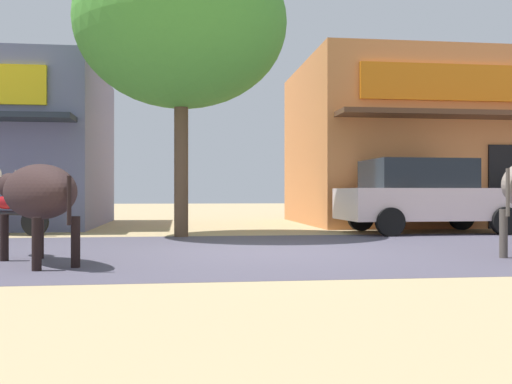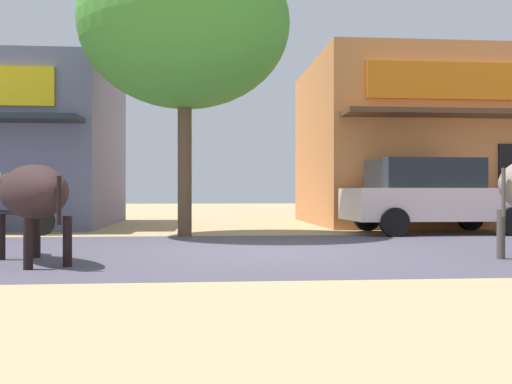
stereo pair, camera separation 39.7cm
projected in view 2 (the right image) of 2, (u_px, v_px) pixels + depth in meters
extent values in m
plane|color=tan|center=(262.00, 251.00, 9.10)|extent=(80.00, 80.00, 0.00)
cube|color=#4B4656|center=(262.00, 250.00, 9.10)|extent=(72.00, 6.27, 0.00)
cube|color=#D58148|center=(443.00, 145.00, 17.33)|extent=(7.92, 5.90, 4.65)
cube|color=orange|center=(493.00, 82.00, 14.33)|extent=(6.34, 0.10, 0.90)
cube|color=brown|center=(502.00, 114.00, 13.94)|extent=(7.61, 0.90, 0.12)
cylinder|color=brown|center=(185.00, 164.00, 12.07)|extent=(0.29, 0.29, 2.97)
ellipsoid|color=#489634|center=(185.00, 24.00, 12.07)|extent=(4.34, 4.34, 3.47)
cube|color=beige|center=(436.00, 204.00, 12.99)|extent=(3.99, 1.94, 0.70)
cube|color=#1E2328|center=(423.00, 174.00, 12.95)|extent=(2.21, 1.74, 0.64)
cylinder|color=black|center=(470.00, 218.00, 14.05)|extent=(0.60, 0.20, 0.60)
cylinder|color=black|center=(512.00, 221.00, 12.23)|extent=(0.60, 0.20, 0.60)
cylinder|color=black|center=(367.00, 218.00, 13.74)|extent=(0.60, 0.20, 0.60)
cylinder|color=black|center=(394.00, 222.00, 11.93)|extent=(0.60, 0.20, 0.60)
cylinder|color=black|center=(42.00, 221.00, 12.31)|extent=(0.59, 0.26, 0.60)
cylinder|color=black|center=(12.00, 213.00, 12.47)|extent=(1.38, 0.53, 0.10)
ellipsoid|color=#A51419|center=(14.00, 202.00, 12.46)|extent=(0.61, 0.40, 0.28)
cylinder|color=black|center=(39.00, 200.00, 12.33)|extent=(0.06, 0.06, 0.60)
ellipsoid|color=#312120|center=(33.00, 192.00, 7.47)|extent=(1.58, 1.98, 0.70)
ellipsoid|color=#312120|center=(8.00, 186.00, 8.44)|extent=(0.53, 0.62, 0.36)
cone|color=beige|center=(0.00, 173.00, 8.42)|extent=(0.06, 0.06, 0.12)
cone|color=beige|center=(14.00, 174.00, 8.54)|extent=(0.06, 0.06, 0.12)
cylinder|color=black|center=(1.00, 237.00, 7.83)|extent=(0.11, 0.11, 0.62)
cylinder|color=black|center=(36.00, 235.00, 8.11)|extent=(0.11, 0.11, 0.62)
cylinder|color=black|center=(28.00, 243.00, 6.83)|extent=(0.11, 0.11, 0.62)
cylinder|color=black|center=(67.00, 241.00, 7.11)|extent=(0.11, 0.11, 0.62)
cylinder|color=black|center=(59.00, 200.00, 6.66)|extent=(0.05, 0.05, 0.56)
cylinder|color=#4D453E|center=(501.00, 234.00, 7.94)|extent=(0.11, 0.11, 0.67)
cylinder|color=#4D453E|center=(504.00, 192.00, 7.49)|extent=(0.05, 0.05, 0.62)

